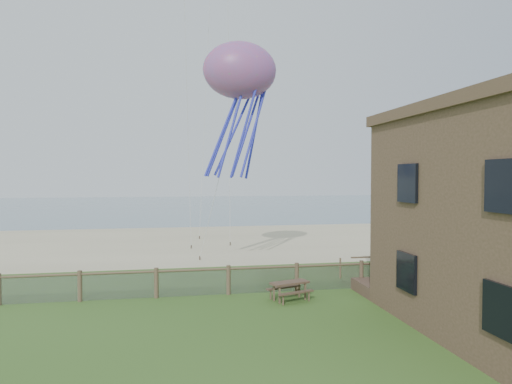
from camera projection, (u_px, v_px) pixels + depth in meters
ground at (253, 346)px, 13.48m from camera, size 160.00×160.00×0.00m
sand_beach at (203, 241)px, 35.11m from camera, size 72.00×20.00×0.02m
ocean at (186, 205)px, 78.36m from camera, size 160.00×68.00×0.02m
chainlink_fence at (228, 282)px, 19.36m from camera, size 36.20×0.20×1.25m
picnic_table at (290, 292)px, 18.47m from camera, size 1.86×1.61×0.66m
octopus_kite at (240, 108)px, 24.44m from camera, size 4.22×3.38×7.72m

